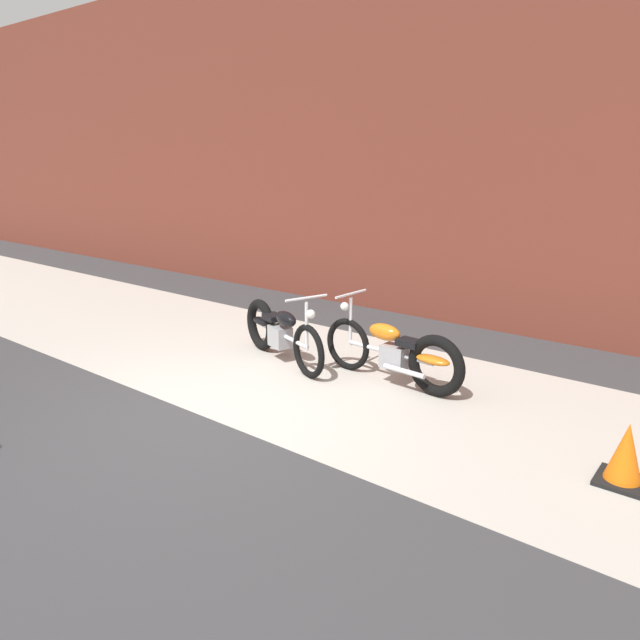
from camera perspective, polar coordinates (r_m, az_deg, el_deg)
name	(u,v)px	position (r m, az deg, el deg)	size (l,w,h in m)	color
ground_plane	(201,415)	(6.45, -11.55, -9.08)	(80.00, 80.00, 0.00)	#38383A
sidewalk_slab	(305,370)	(7.60, -1.50, -4.85)	(36.00, 3.50, 0.01)	#B2ADA3
brick_building_wall	(440,130)	(10.02, 11.62, 17.70)	(36.00, 0.50, 6.14)	brown
motorcycle_black	(277,331)	(7.89, -4.17, -1.06)	(1.92, 0.89, 1.03)	black
motorcycle_orange	(400,354)	(7.04, 7.81, -3.27)	(2.01, 0.58, 1.03)	black
traffic_cone	(625,457)	(5.62, 27.58, -11.71)	(0.40, 0.40, 0.55)	orange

